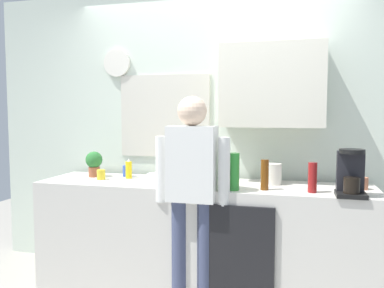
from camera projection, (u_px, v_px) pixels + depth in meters
The scene contains 16 objects.
kitchen_counter at pixel (201, 237), 3.27m from camera, with size 2.73×0.64×0.90m, color beige.
dishwasher_panel at pixel (235, 260), 2.87m from camera, with size 0.56×0.02×0.81m, color black.
back_wall_assembly at pixel (219, 126), 3.57m from camera, with size 4.33×0.42×2.60m.
coffee_maker at pixel (351, 175), 2.74m from camera, with size 0.20×0.20×0.33m.
bottle_amber_beer at pixel (265, 175), 2.95m from camera, with size 0.06×0.06×0.23m, color brown.
bottle_clear_soda at pixel (233, 172), 2.94m from camera, with size 0.09×0.09×0.28m, color #2D8C33.
bottle_red_vinegar at pixel (312, 177), 2.86m from camera, with size 0.06×0.06×0.22m, color maroon.
bottle_green_wine at pixel (188, 169), 3.01m from camera, with size 0.07×0.07×0.30m, color #195923.
cup_yellow_cup at pixel (101, 175), 3.42m from camera, with size 0.07×0.07×0.09m, color yellow.
cup_terracotta_mug at pixel (363, 183), 2.98m from camera, with size 0.08×0.08×0.09m, color #B26647.
cup_blue_mug at pixel (127, 171), 3.59m from camera, with size 0.08×0.08×0.10m, color #3351B2.
mixing_bowl at pixel (160, 179), 3.23m from camera, with size 0.22×0.22×0.08m, color white.
potted_plant at pixel (94, 162), 3.57m from camera, with size 0.15×0.15×0.23m.
dish_soap at pixel (129, 170), 3.48m from camera, with size 0.06×0.06×0.18m.
storage_canister at pixel (273, 174), 3.19m from camera, with size 0.14×0.14×0.17m, color silver.
person_at_sink at pixel (192, 184), 2.94m from camera, with size 0.57×0.22×1.60m.
Camera 1 is at (0.74, -2.81, 1.48)m, focal length 36.87 mm.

